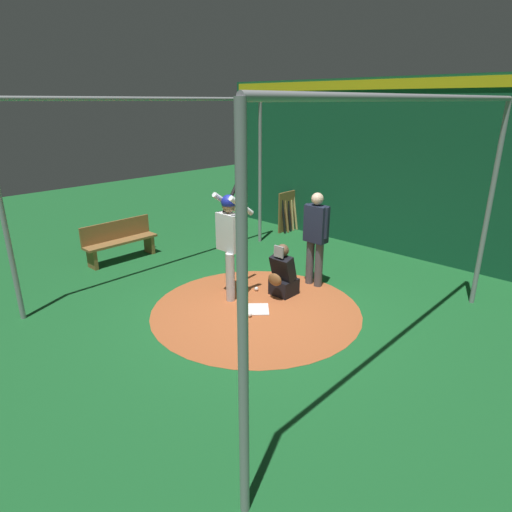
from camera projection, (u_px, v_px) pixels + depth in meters
ground_plane at (256, 310)px, 7.20m from camera, size 25.43×25.43×0.00m
dirt_circle at (256, 310)px, 7.20m from camera, size 3.46×3.46×0.01m
home_plate at (256, 309)px, 7.19m from camera, size 0.59×0.59×0.01m
batter at (230, 236)px, 7.35m from camera, size 0.68×0.49×2.15m
catcher at (283, 275)px, 7.63m from camera, size 0.58×0.40×0.95m
umpire at (316, 234)px, 7.86m from camera, size 0.22×0.49×1.75m
back_wall at (391, 168)px, 9.50m from camera, size 0.22×9.43×3.74m
cage_frame at (256, 171)px, 6.42m from camera, size 5.61×5.07×3.34m
bat_rack at (291, 212)px, 11.47m from camera, size 0.94×0.20×1.05m
bench at (120, 240)px, 9.32m from camera, size 1.61×0.36×0.85m
baseball_0 at (256, 289)px, 7.90m from camera, size 0.07×0.07×0.07m
baseball_1 at (250, 315)px, 6.94m from camera, size 0.07×0.07×0.07m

